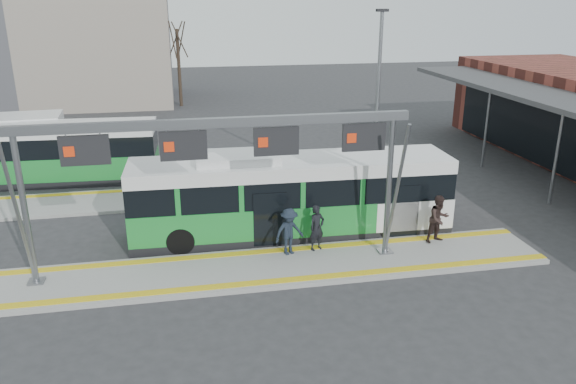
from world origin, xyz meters
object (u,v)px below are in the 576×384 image
at_px(passenger_b, 439,219).
at_px(gantry, 220,150).
at_px(passenger_a, 317,228).
at_px(passenger_c, 289,232).
at_px(hero_bus, 291,197).

bearing_deg(passenger_b, gantry, 167.69).
xyz_separation_m(passenger_a, passenger_c, (-1.07, -0.18, 0.01)).
relative_size(hero_bus, passenger_a, 7.29).
bearing_deg(passenger_a, passenger_b, -25.69).
bearing_deg(gantry, passenger_b, 3.85).
xyz_separation_m(gantry, passenger_a, (3.45, 0.75, -3.29)).
relative_size(gantry, passenger_a, 7.60).
xyz_separation_m(passenger_b, passenger_c, (-5.74, 0.02, -0.05)).
distance_m(passenger_b, passenger_c, 5.74).
bearing_deg(hero_bus, passenger_b, -20.50).
bearing_deg(hero_bus, passenger_a, -71.57).
bearing_deg(gantry, passenger_a, 12.20).
relative_size(passenger_a, passenger_b, 0.93).
relative_size(gantry, passenger_c, 7.48).
relative_size(hero_bus, passenger_b, 6.78).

